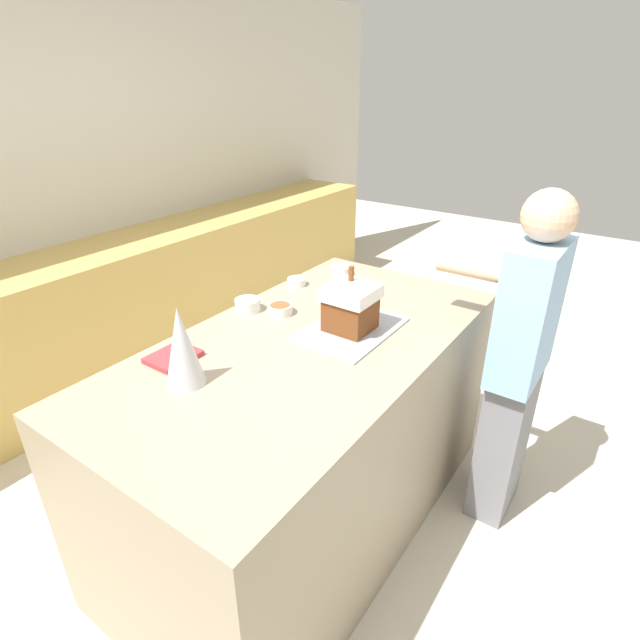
{
  "coord_description": "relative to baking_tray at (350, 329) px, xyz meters",
  "views": [
    {
      "loc": [
        -1.42,
        -1.06,
        1.93
      ],
      "look_at": [
        0.09,
        0.0,
        1.02
      ],
      "focal_mm": 28.0,
      "sensor_mm": 36.0,
      "label": 1
    }
  ],
  "objects": [
    {
      "name": "ground_plane",
      "position": [
        -0.19,
        0.09,
        -0.96
      ],
      "size": [
        12.0,
        12.0,
        0.0
      ],
      "primitive_type": "plane",
      "color": "beige"
    },
    {
      "name": "wall_back",
      "position": [
        -0.19,
        2.3,
        0.34
      ],
      "size": [
        8.0,
        0.05,
        2.6
      ],
      "color": "beige",
      "rests_on": "ground_plane"
    },
    {
      "name": "back_cabinet_block",
      "position": [
        -0.19,
        1.97,
        -0.5
      ],
      "size": [
        6.0,
        0.6,
        0.92
      ],
      "color": "tan",
      "rests_on": "ground_plane"
    },
    {
      "name": "kitchen_island",
      "position": [
        -0.19,
        0.09,
        -0.48
      ],
      "size": [
        1.85,
        0.96,
        0.96
      ],
      "color": "gray",
      "rests_on": "ground_plane"
    },
    {
      "name": "baking_tray",
      "position": [
        0.0,
        0.0,
        0.0
      ],
      "size": [
        0.47,
        0.33,
        0.01
      ],
      "color": "#9E9EA8",
      "rests_on": "kitchen_island"
    },
    {
      "name": "gingerbread_house",
      "position": [
        0.0,
        0.0,
        0.11
      ],
      "size": [
        0.2,
        0.2,
        0.26
      ],
      "color": "brown",
      "rests_on": "baking_tray"
    },
    {
      "name": "decorative_tree",
      "position": [
        -0.67,
        0.26,
        0.14
      ],
      "size": [
        0.14,
        0.14,
        0.29
      ],
      "color": "silver",
      "rests_on": "kitchen_island"
    },
    {
      "name": "candy_bowl_far_right",
      "position": [
        -0.1,
        0.49,
        0.03
      ],
      "size": [
        0.11,
        0.11,
        0.05
      ],
      "color": "silver",
      "rests_on": "kitchen_island"
    },
    {
      "name": "candy_bowl_behind_tray",
      "position": [
        0.53,
        0.39,
        0.02
      ],
      "size": [
        0.11,
        0.11,
        0.05
      ],
      "color": "silver",
      "rests_on": "kitchen_island"
    },
    {
      "name": "candy_bowl_near_tray_left",
      "position": [
        0.27,
        0.49,
        0.02
      ],
      "size": [
        0.09,
        0.09,
        0.04
      ],
      "color": "white",
      "rests_on": "kitchen_island"
    },
    {
      "name": "candy_bowl_far_left",
      "position": [
        -0.04,
        0.35,
        0.02
      ],
      "size": [
        0.11,
        0.11,
        0.04
      ],
      "color": "white",
      "rests_on": "kitchen_island"
    },
    {
      "name": "cookbook",
      "position": [
        -0.59,
        0.42,
        0.01
      ],
      "size": [
        0.18,
        0.15,
        0.02
      ],
      "color": "#B23338",
      "rests_on": "kitchen_island"
    },
    {
      "name": "person",
      "position": [
        0.4,
        -0.61,
        -0.16
      ],
      "size": [
        0.41,
        0.51,
        1.56
      ],
      "color": "slate",
      "rests_on": "ground_plane"
    }
  ]
}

